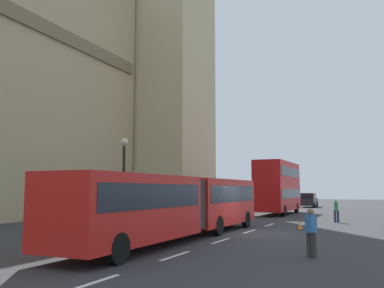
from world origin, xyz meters
name	(u,v)px	position (x,y,z in m)	size (l,w,h in m)	color
ground_plane	(244,233)	(0.00, 0.00, 0.00)	(160.00, 160.00, 0.00)	#333335
lane_centre_marking	(201,247)	(-5.91, 0.00, 0.01)	(25.20, 0.16, 0.01)	silver
articulated_bus	(181,202)	(-3.72, 1.99, 1.75)	(16.68, 2.54, 2.90)	red
double_decker_bus	(278,185)	(17.40, 2.00, 2.71)	(9.44, 2.54, 4.90)	red
sedan_lead	(309,200)	(34.32, 1.72, 0.91)	(4.40, 1.86, 1.85)	black
traffic_cone_west	(300,225)	(3.16, -2.41, 0.28)	(0.36, 0.36, 0.58)	black
traffic_cone_middle	(309,218)	(9.11, -2.06, 0.28)	(0.36, 0.36, 0.58)	black
street_lamp	(124,177)	(-1.89, 6.50, 3.06)	(0.44, 0.44, 5.27)	black
pedestrian_near_cones	(311,231)	(-6.62, -4.46, 0.91)	(0.46, 0.37, 1.69)	#333333
pedestrian_by_kerb	(336,210)	(9.48, -3.88, 0.91)	(0.42, 0.36, 1.69)	#262D4C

